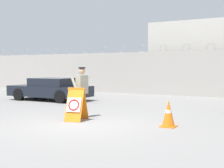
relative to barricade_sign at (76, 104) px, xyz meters
name	(u,v)px	position (x,y,z in m)	size (l,w,h in m)	color
ground_plane	(81,125)	(0.60, -0.59, -0.54)	(90.00, 90.00, 0.00)	gray
perimeter_wall	(186,73)	(0.60, 10.56, 0.84)	(36.00, 0.30, 3.21)	#ADA8A0
building_block	(222,58)	(1.94, 15.04, 1.85)	(8.58, 6.87, 4.79)	beige
barricade_sign	(76,104)	(0.00, 0.00, 0.00)	(0.73, 0.91, 1.09)	orange
security_guard	(82,89)	(-0.18, 0.59, 0.45)	(0.42, 0.63, 1.77)	black
traffic_cone_near	(169,113)	(3.03, 0.45, -0.15)	(0.44, 0.44, 0.80)	orange
parked_car_front_coupe	(51,89)	(-4.90, 4.46, 0.06)	(4.45, 2.05, 1.19)	black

